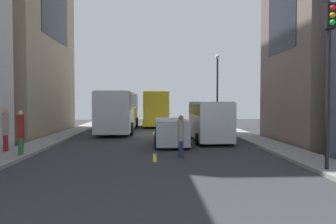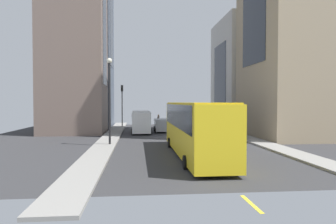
# 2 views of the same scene
# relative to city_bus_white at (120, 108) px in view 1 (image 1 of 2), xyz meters

# --- Properties ---
(ground_plane) EXTENTS (39.23, 39.23, 0.00)m
(ground_plane) POSITION_rel_city_bus_white_xyz_m (3.01, -2.54, -2.01)
(ground_plane) COLOR #333335
(sidewalk_west) EXTENTS (1.82, 44.00, 0.15)m
(sidewalk_west) POSITION_rel_city_bus_white_xyz_m (-3.69, -2.54, -1.93)
(sidewalk_west) COLOR gray
(sidewalk_west) RESTS_ON ground
(sidewalk_east) EXTENTS (1.82, 44.00, 0.15)m
(sidewalk_east) POSITION_rel_city_bus_white_xyz_m (9.71, -2.54, -1.93)
(sidewalk_east) COLOR gray
(sidewalk_east) RESTS_ON ground
(lane_stripe_1) EXTENTS (0.16, 2.00, 0.01)m
(lane_stripe_1) POSITION_rel_city_bus_white_xyz_m (3.01, -13.04, -2.00)
(lane_stripe_1) COLOR yellow
(lane_stripe_1) RESTS_ON ground
(lane_stripe_2) EXTENTS (0.16, 2.00, 0.01)m
(lane_stripe_2) POSITION_rel_city_bus_white_xyz_m (3.01, -2.54, -2.00)
(lane_stripe_2) COLOR yellow
(lane_stripe_2) RESTS_ON ground
(lane_stripe_3) EXTENTS (0.16, 2.00, 0.01)m
(lane_stripe_3) POSITION_rel_city_bus_white_xyz_m (3.01, 7.96, -2.00)
(lane_stripe_3) COLOR yellow
(lane_stripe_3) RESTS_ON ground
(lane_stripe_4) EXTENTS (0.16, 2.00, 0.01)m
(lane_stripe_4) POSITION_rel_city_bus_white_xyz_m (3.01, 18.46, -2.00)
(lane_stripe_4) COLOR yellow
(lane_stripe_4) RESTS_ON ground
(city_bus_white) EXTENTS (2.80, 11.70, 3.35)m
(city_bus_white) POSITION_rel_city_bus_white_xyz_m (0.00, 0.00, 0.00)
(city_bus_white) COLOR silver
(city_bus_white) RESTS_ON ground
(streetcar_yellow) EXTENTS (2.70, 13.58, 3.59)m
(streetcar_yellow) POSITION_rel_city_bus_white_xyz_m (3.23, 8.31, 0.12)
(streetcar_yellow) COLOR yellow
(streetcar_yellow) RESTS_ON ground
(delivery_van_white) EXTENTS (2.25, 5.40, 2.58)m
(delivery_van_white) POSITION_rel_city_bus_white_xyz_m (6.59, -7.44, -0.50)
(delivery_van_white) COLOR white
(delivery_van_white) RESTS_ON ground
(car_silver_0) EXTENTS (1.99, 4.27, 1.53)m
(car_silver_0) POSITION_rel_city_bus_white_xyz_m (4.00, -9.09, -1.10)
(car_silver_0) COLOR #B7BABF
(car_silver_0) RESTS_ON ground
(pedestrian_crossing_mid) EXTENTS (0.32, 0.32, 2.15)m
(pedestrian_crossing_mid) POSITION_rel_city_bus_white_xyz_m (-4.28, -11.77, -0.70)
(pedestrian_crossing_mid) COLOR maroon
(pedestrian_crossing_mid) RESTS_ON ground
(pedestrian_crossing_near) EXTENTS (0.32, 0.32, 2.02)m
(pedestrian_crossing_near) POSITION_rel_city_bus_white_xyz_m (-3.11, -12.81, -0.78)
(pedestrian_crossing_near) COLOR #336B38
(pedestrian_crossing_near) RESTS_ON ground
(pedestrian_waiting_curb) EXTENTS (0.31, 0.31, 1.96)m
(pedestrian_waiting_curb) POSITION_rel_city_bus_white_xyz_m (4.21, -13.09, -0.95)
(pedestrian_waiting_curb) COLOR navy
(pedestrian_waiting_curb) RESTS_ON ground
(traffic_light_near_corner) EXTENTS (0.32, 0.44, 5.91)m
(traffic_light_near_corner) POSITION_rel_city_bus_white_xyz_m (9.20, -16.35, 2.25)
(traffic_light_near_corner) COLOR black
(traffic_light_near_corner) RESTS_ON ground
(streetlamp_near) EXTENTS (0.44, 0.44, 7.09)m
(streetlamp_near) POSITION_rel_city_bus_white_xyz_m (9.30, 2.90, 2.48)
(streetlamp_near) COLOR black
(streetlamp_near) RESTS_ON ground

